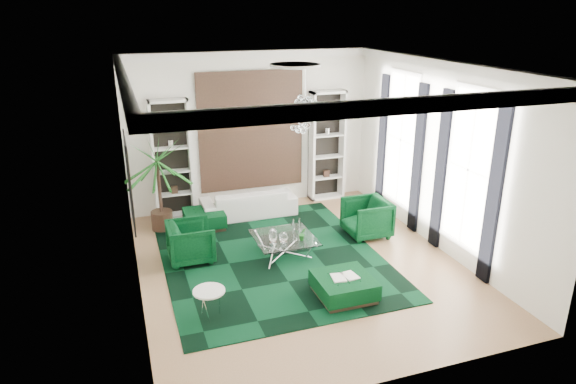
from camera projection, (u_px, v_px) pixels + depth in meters
name	position (u px, v px, depth m)	size (l,w,h in m)	color
floor	(299.00, 265.00, 10.01)	(6.00, 7.00, 0.02)	#A47C56
ceiling	(301.00, 65.00, 8.72)	(6.00, 7.00, 0.02)	white
wall_back	(251.00, 131.00, 12.49)	(6.00, 0.02, 3.80)	white
wall_front	(400.00, 254.00, 6.24)	(6.00, 0.02, 3.80)	white
wall_left	(129.00, 190.00, 8.45)	(0.02, 7.00, 3.80)	white
wall_right	(441.00, 157.00, 10.28)	(0.02, 7.00, 3.80)	white
crown_molding	(301.00, 71.00, 8.76)	(6.00, 7.00, 0.18)	white
ceiling_medallion	(295.00, 65.00, 9.00)	(0.90, 0.90, 0.05)	white
tapestry	(251.00, 131.00, 12.45)	(2.50, 0.06, 2.80)	black
shelving_left	(172.00, 160.00, 11.89)	(0.90, 0.38, 2.80)	white
shelving_right	(327.00, 146.00, 13.08)	(0.90, 0.38, 2.80)	white
painting	(130.00, 181.00, 9.01)	(0.04, 1.30, 1.60)	black
window_near	(469.00, 170.00, 9.48)	(0.03, 1.10, 2.90)	white
curtain_near_a	(494.00, 197.00, 8.86)	(0.07, 0.30, 3.25)	black
curtain_near_b	(441.00, 171.00, 10.25)	(0.07, 0.30, 3.25)	black
window_far	(401.00, 140.00, 11.61)	(0.03, 1.10, 2.90)	white
curtain_far_a	(418.00, 160.00, 10.99)	(0.07, 0.30, 3.25)	black
curtain_far_b	(382.00, 143.00, 12.38)	(0.07, 0.30, 3.25)	black
rug	(272.00, 257.00, 10.27)	(4.20, 5.00, 0.02)	black
sofa	(248.00, 203.00, 12.28)	(2.23, 0.87, 0.65)	silver
armchair_left	(191.00, 242.00, 10.05)	(0.85, 0.88, 0.80)	black
armchair_right	(367.00, 218.00, 11.15)	(0.89, 0.91, 0.83)	black
coffee_table	(284.00, 246.00, 10.32)	(1.18, 1.18, 0.40)	white
ottoman_side	(204.00, 219.00, 11.64)	(0.87, 0.87, 0.39)	black
ottoman_front	(344.00, 287.00, 8.83)	(0.95, 0.95, 0.38)	black
book	(344.00, 276.00, 8.76)	(0.46, 0.31, 0.03)	white
side_table	(210.00, 304.00, 8.21)	(0.51, 0.51, 0.49)	white
palm	(158.00, 174.00, 11.17)	(1.62, 1.62, 2.60)	#1A621E
chandelier	(305.00, 115.00, 9.52)	(0.83, 0.83, 0.75)	white
table_plant	(302.00, 234.00, 10.07)	(0.15, 0.12, 0.27)	#1A621E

